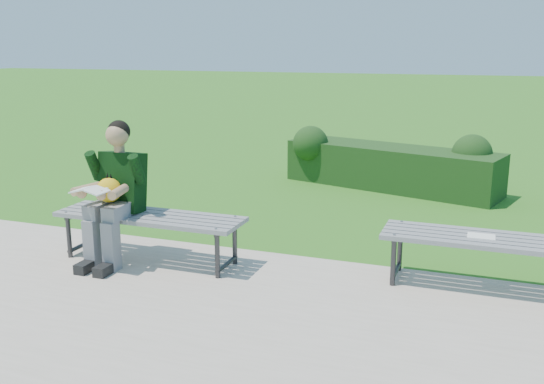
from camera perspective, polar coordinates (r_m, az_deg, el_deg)
The scene contains 7 objects.
ground at distance 6.02m, azimuth -0.91°, elevation -5.79°, with size 80.00×80.00×0.00m.
walkway at distance 4.55m, azimuth -8.97°, elevation -12.49°, with size 30.00×3.50×0.02m.
hedge at distance 8.85m, azimuth 11.08°, elevation 2.60°, with size 3.17×1.58×0.84m.
bench_left at distance 5.77m, azimuth -11.44°, elevation -2.61°, with size 1.80×0.50×0.46m.
bench_right at distance 5.31m, azimuth 20.13°, elevation -4.63°, with size 1.80×0.50×0.46m.
seated_boy at distance 5.78m, azimuth -14.60°, elevation 0.31°, with size 0.56×0.76×1.31m.
paper_sheet at distance 5.29m, azimuth 19.10°, elevation -3.95°, with size 0.22×0.16×0.01m.
Camera 1 is at (2.03, -5.31, 2.00)m, focal length 40.00 mm.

